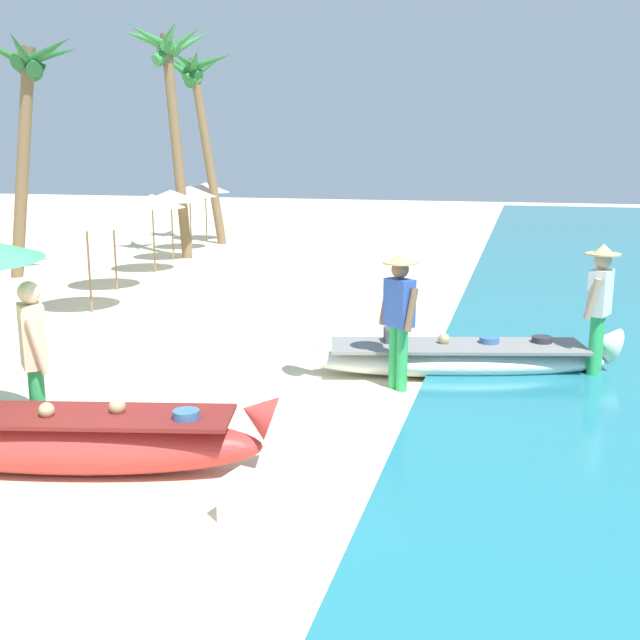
% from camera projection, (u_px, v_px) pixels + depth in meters
% --- Properties ---
extents(ground_plane, '(80.00, 80.00, 0.00)m').
position_uv_depth(ground_plane, '(61.00, 463.00, 7.44)').
color(ground_plane, beige).
extents(boat_red_foreground, '(3.95, 1.47, 0.85)m').
position_uv_depth(boat_red_foreground, '(70.00, 440.00, 7.18)').
color(boat_red_foreground, red).
rests_on(boat_red_foreground, ground).
extents(boat_white_midground, '(4.32, 1.78, 0.74)m').
position_uv_depth(boat_white_midground, '(457.00, 358.00, 10.28)').
color(boat_white_midground, white).
rests_on(boat_white_midground, ground).
extents(person_vendor_hatted, '(0.56, 0.49, 1.75)m').
position_uv_depth(person_vendor_hatted, '(399.00, 311.00, 9.53)').
color(person_vendor_hatted, green).
rests_on(person_vendor_hatted, ground).
extents(person_tourist_customer, '(0.52, 0.55, 1.72)m').
position_uv_depth(person_tourist_customer, '(34.00, 356.00, 7.62)').
color(person_tourist_customer, green).
rests_on(person_tourist_customer, ground).
extents(person_vendor_assistant, '(0.44, 0.58, 1.80)m').
position_uv_depth(person_vendor_assistant, '(599.00, 303.00, 9.88)').
color(person_vendor_assistant, green).
rests_on(person_vendor_assistant, ground).
extents(parasol_row_0, '(1.60, 1.60, 1.91)m').
position_uv_depth(parasol_row_0, '(86.00, 218.00, 13.99)').
color(parasol_row_0, '#8E6B47').
rests_on(parasol_row_0, ground).
extents(parasol_row_1, '(1.60, 1.60, 1.91)m').
position_uv_depth(parasol_row_1, '(112.00, 209.00, 16.25)').
color(parasol_row_1, '#8E6B47').
rests_on(parasol_row_1, ground).
extents(parasol_row_2, '(1.60, 1.60, 1.91)m').
position_uv_depth(parasol_row_2, '(152.00, 201.00, 18.67)').
color(parasol_row_2, '#8E6B47').
rests_on(parasol_row_2, ground).
extents(parasol_row_3, '(1.60, 1.60, 1.91)m').
position_uv_depth(parasol_row_3, '(171.00, 196.00, 20.78)').
color(parasol_row_3, '#8E6B47').
rests_on(parasol_row_3, ground).
extents(parasol_row_4, '(1.60, 1.60, 1.91)m').
position_uv_depth(parasol_row_4, '(189.00, 191.00, 23.02)').
color(parasol_row_4, '#8E6B47').
rests_on(parasol_row_4, ground).
extents(parasol_row_5, '(1.60, 1.60, 1.91)m').
position_uv_depth(parasol_row_5, '(205.00, 187.00, 25.40)').
color(parasol_row_5, '#8E6B47').
rests_on(parasol_row_5, ground).
extents(palm_tree_tall_inland, '(2.40, 2.53, 6.30)m').
position_uv_depth(palm_tree_tall_inland, '(170.00, 70.00, 20.55)').
color(palm_tree_tall_inland, brown).
rests_on(palm_tree_tall_inland, ground).
extents(palm_tree_leaning_seaward, '(2.53, 2.70, 6.08)m').
position_uv_depth(palm_tree_leaning_seaward, '(197.00, 86.00, 24.00)').
color(palm_tree_leaning_seaward, brown).
rests_on(palm_tree_leaning_seaward, ground).
extents(palm_tree_mid_cluster, '(2.28, 2.73, 5.52)m').
position_uv_depth(palm_tree_mid_cluster, '(29.00, 87.00, 17.25)').
color(palm_tree_mid_cluster, brown).
rests_on(palm_tree_mid_cluster, ground).
extents(cooler_box, '(0.56, 0.46, 0.37)m').
position_uv_depth(cooler_box, '(254.00, 500.00, 6.25)').
color(cooler_box, silver).
rests_on(cooler_box, ground).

